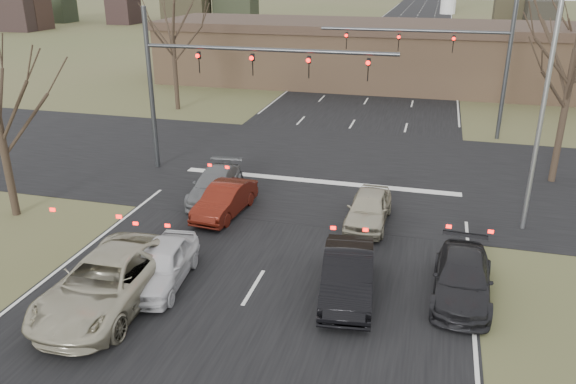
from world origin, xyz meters
name	(u,v)px	position (x,y,z in m)	size (l,w,h in m)	color
ground	(220,343)	(0.00, 0.00, 0.00)	(360.00, 360.00, 0.00)	#4A532C
road_main	(397,50)	(0.00, 60.00, 0.01)	(14.00, 300.00, 0.02)	black
road_cross	(326,168)	(0.00, 15.00, 0.01)	(200.00, 14.00, 0.02)	black
building	(401,54)	(2.00, 38.00, 2.67)	(42.40, 10.40, 5.30)	#856447
mast_arm_near	(212,72)	(-5.23, 13.00, 5.07)	(12.12, 0.24, 8.00)	#383A3D
mast_arm_far	(458,53)	(6.18, 23.00, 5.02)	(11.12, 0.24, 8.00)	#383A3D
streetlight_right_near	(541,89)	(8.82, 10.00, 5.59)	(2.34, 0.25, 10.00)	gray
streetlight_right_far	(509,36)	(9.32, 27.00, 5.59)	(2.34, 0.25, 10.00)	gray
tree_left_far	(170,4)	(-13.00, 25.00, 7.34)	(5.70, 5.70, 9.50)	black
car_silver_suv	(107,282)	(-4.00, 0.95, 0.80)	(2.67, 5.78, 1.61)	#ADA68C
car_white_sedan	(161,264)	(-3.00, 2.54, 0.69)	(1.63, 4.05, 1.38)	silver
car_black_hatch	(348,275)	(3.00, 3.38, 0.73)	(1.55, 4.43, 1.46)	black
car_charcoal_sedan	(462,278)	(6.50, 4.23, 0.64)	(1.79, 4.39, 1.27)	black
car_grey_ahead	(216,185)	(-4.00, 9.82, 0.65)	(1.81, 4.45, 1.29)	slate
car_red_ahead	(225,200)	(-2.97, 8.28, 0.65)	(1.37, 3.94, 1.30)	#4E130B
car_silver_ahead	(369,208)	(2.97, 8.88, 0.68)	(1.60, 3.98, 1.35)	#B2AB90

